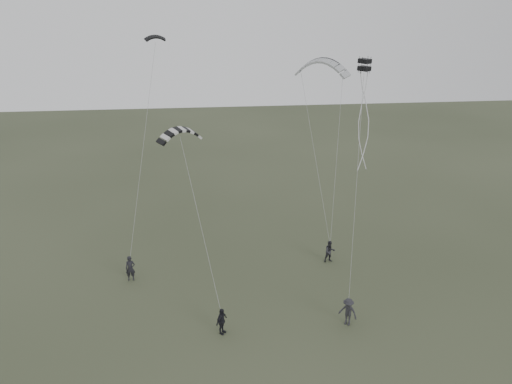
{
  "coord_description": "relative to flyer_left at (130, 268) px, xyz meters",
  "views": [
    {
      "loc": [
        -2.69,
        -26.0,
        18.16
      ],
      "look_at": [
        1.15,
        5.47,
        6.35
      ],
      "focal_mm": 35.0,
      "sensor_mm": 36.0,
      "label": 1
    }
  ],
  "objects": [
    {
      "name": "kite_striped",
      "position": [
        4.02,
        -2.29,
        10.37
      ],
      "size": [
        2.85,
        2.19,
        1.22
      ],
      "primitive_type": null,
      "rotation": [
        0.18,
        0.0,
        0.54
      ],
      "color": "black",
      "rests_on": "flyer_center"
    },
    {
      "name": "kite_pale_large",
      "position": [
        15.08,
        7.72,
        13.26
      ],
      "size": [
        4.4,
        3.77,
        1.97
      ],
      "primitive_type": null,
      "rotation": [
        0.24,
        0.0,
        -0.64
      ],
      "color": "#9FA1A4",
      "rests_on": "flyer_right"
    },
    {
      "name": "flyer_right",
      "position": [
        14.62,
        0.94,
        -0.06
      ],
      "size": [
        0.9,
        0.74,
        1.7
      ],
      "primitive_type": "imported",
      "rotation": [
        0.0,
        0.0,
        0.13
      ],
      "color": "#25252A",
      "rests_on": "ground"
    },
    {
      "name": "kite_box",
      "position": [
        15.23,
        -1.99,
        13.96
      ],
      "size": [
        0.89,
        0.9,
        0.74
      ],
      "primitive_type": null,
      "rotation": [
        0.06,
        0.0,
        0.68
      ],
      "color": "black",
      "rests_on": "flyer_far"
    },
    {
      "name": "flyer_left",
      "position": [
        0.0,
        0.0,
        0.0
      ],
      "size": [
        0.68,
        0.46,
        1.83
      ],
      "primitive_type": "imported",
      "rotation": [
        0.0,
        0.0,
        0.03
      ],
      "color": "black",
      "rests_on": "ground"
    },
    {
      "name": "flyer_far",
      "position": [
        13.63,
        -6.96,
        -0.02
      ],
      "size": [
        1.31,
        1.25,
        1.78
      ],
      "primitive_type": "imported",
      "rotation": [
        0.0,
        0.0,
        -0.7
      ],
      "color": "#252529",
      "rests_on": "ground"
    },
    {
      "name": "flyer_center",
      "position": [
        6.01,
        -6.93,
        -0.08
      ],
      "size": [
        0.92,
        1.02,
        1.67
      ],
      "primitive_type": "imported",
      "rotation": [
        0.0,
        0.0,
        0.91
      ],
      "color": "black",
      "rests_on": "ground"
    },
    {
      "name": "kite_dark_small",
      "position": [
        2.28,
        7.37,
        15.16
      ],
      "size": [
        1.63,
        1.03,
        0.64
      ],
      "primitive_type": null,
      "rotation": [
        0.39,
        0.0,
        0.3
      ],
      "color": "black",
      "rests_on": "flyer_left"
    },
    {
      "name": "ground",
      "position": [
        7.71,
        -5.74,
        -0.92
      ],
      "size": [
        140.0,
        140.0,
        0.0
      ],
      "primitive_type": "plane",
      "color": "#353C27",
      "rests_on": "ground"
    }
  ]
}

